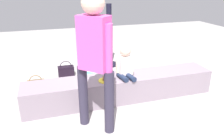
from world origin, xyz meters
The scene contains 12 objects.
ground_plane centered at (0.00, 0.00, 0.00)m, with size 12.00×12.00×0.00m, color #9F9B98.
concrete_ledge centered at (0.00, 0.00, 0.19)m, with size 2.91×0.47×0.37m, color gray.
child_seated centered at (0.05, -0.04, 0.59)m, with size 0.28×0.33×0.48m.
adult_standing centered at (-0.54, -0.61, 0.98)m, with size 0.38×0.38×1.63m.
cake_plate centered at (-0.27, -0.09, 0.40)m, with size 0.22×0.22×0.07m.
gift_bag centered at (-0.35, 0.54, 0.14)m, with size 0.25×0.12×0.32m.
railing_post centered at (0.25, 1.50, 0.51)m, with size 0.36×0.36×1.31m.
water_bottle_near_gift centered at (-0.36, 0.96, 0.10)m, with size 0.07×0.07×0.21m.
party_cup_red centered at (0.63, 0.75, 0.05)m, with size 0.07×0.07×0.10m, color red.
cake_box_white centered at (0.13, 0.42, 0.07)m, with size 0.26×0.29×0.14m, color white.
handbag_black_leather centered at (-0.72, 1.17, 0.10)m, with size 0.30×0.15×0.31m.
handbag_brown_canvas centered at (-1.26, 0.58, 0.11)m, with size 0.27×0.13×0.32m.
Camera 1 is at (-1.05, -2.92, 1.70)m, focal length 35.68 mm.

